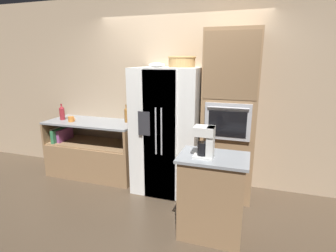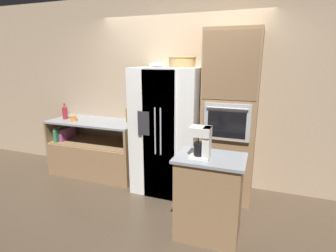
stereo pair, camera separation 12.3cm
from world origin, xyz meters
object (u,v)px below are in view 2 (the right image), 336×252
wall_oven (230,117)px  coffee_maker (203,141)px  refrigerator (168,130)px  bottle_tall (65,112)px  mug (73,118)px  wicker_basket (182,61)px  fruit_bowl (157,65)px  bottle_short (128,114)px

wall_oven → coffee_maker: (-0.13, -1.05, -0.03)m
refrigerator → bottle_tall: (-1.83, 0.02, 0.14)m
bottle_tall → mug: (0.23, -0.08, -0.08)m
wicker_basket → mug: size_ratio=3.05×
refrigerator → fruit_bowl: fruit_bowl is taller
bottle_short → mug: bearing=-164.6°
refrigerator → coffee_maker: refrigerator is taller
refrigerator → fruit_bowl: 0.93m
wall_oven → bottle_short: size_ratio=7.94×
bottle_tall → coffee_maker: (2.54, -0.99, 0.06)m
wall_oven → wicker_basket: 0.99m
wall_oven → wicker_basket: wall_oven is taller
refrigerator → wall_oven: (0.84, 0.08, 0.24)m
coffee_maker → wicker_basket: bearing=117.0°
bottle_tall → coffee_maker: bearing=-21.3°
wicker_basket → mug: wicker_basket is taller
wicker_basket → coffee_maker: wicker_basket is taller
refrigerator → wicker_basket: wicker_basket is taller
bottle_short → mug: bottle_short is taller
refrigerator → bottle_tall: refrigerator is taller
fruit_bowl → refrigerator: bearing=14.9°
wicker_basket → fruit_bowl: size_ratio=1.71×
mug → coffee_maker: size_ratio=0.39×
mug → wall_oven: bearing=3.3°
fruit_bowl → mug: bearing=-179.2°
wall_oven → mug: wall_oven is taller
fruit_bowl → bottle_tall: bearing=178.0°
mug → bottle_short: bearing=15.4°
wall_oven → bottle_tall: (-2.67, -0.06, -0.09)m
mug → coffee_maker: (2.31, -0.91, 0.14)m
bottle_short → wall_oven: bearing=-3.4°
coffee_maker → fruit_bowl: bearing=132.7°
wicker_basket → fruit_bowl: 0.34m
refrigerator → mug: 1.60m
mug → bottle_tall: bearing=161.0°
fruit_bowl → bottle_tall: 1.85m
wall_oven → fruit_bowl: 1.20m
fruit_bowl → coffee_maker: 1.45m
wicker_basket → bottle_tall: size_ratio=1.46×
fruit_bowl → coffee_maker: fruit_bowl is taller
wall_oven → mug: size_ratio=17.89×
wicker_basket → fruit_bowl: wicker_basket is taller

